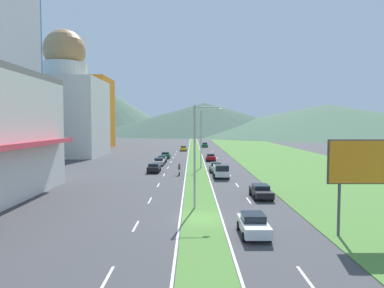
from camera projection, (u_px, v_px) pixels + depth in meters
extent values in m
plane|color=#424244|center=(200.00, 219.00, 28.72)|extent=(600.00, 600.00, 0.00)
cube|color=#518438|center=(194.00, 155.00, 88.62)|extent=(3.20, 240.00, 0.06)
cube|color=#518438|center=(274.00, 155.00, 88.68)|extent=(24.00, 240.00, 0.06)
cube|color=silver|center=(106.00, 278.00, 17.70)|extent=(0.16, 2.80, 0.01)
cube|color=silver|center=(135.00, 226.00, 26.67)|extent=(0.16, 2.80, 0.01)
cube|color=silver|center=(149.00, 200.00, 35.63)|extent=(0.16, 2.80, 0.01)
cube|color=silver|center=(157.00, 185.00, 44.59)|extent=(0.16, 2.80, 0.01)
cube|color=silver|center=(163.00, 175.00, 53.55)|extent=(0.16, 2.80, 0.01)
cube|color=silver|center=(167.00, 168.00, 62.52)|extent=(0.16, 2.80, 0.01)
cube|color=silver|center=(170.00, 162.00, 71.48)|extent=(0.16, 2.80, 0.01)
cube|color=silver|center=(172.00, 158.00, 80.44)|extent=(0.16, 2.80, 0.01)
cube|color=silver|center=(174.00, 154.00, 89.41)|extent=(0.16, 2.80, 0.01)
cube|color=silver|center=(176.00, 152.00, 98.37)|extent=(0.16, 2.80, 0.01)
cube|color=silver|center=(305.00, 278.00, 17.73)|extent=(0.16, 2.80, 0.01)
cube|color=silver|center=(266.00, 226.00, 26.70)|extent=(0.16, 2.80, 0.01)
cube|color=silver|center=(247.00, 200.00, 35.66)|extent=(0.16, 2.80, 0.01)
cube|color=silver|center=(236.00, 185.00, 44.62)|extent=(0.16, 2.80, 0.01)
cube|color=silver|center=(229.00, 175.00, 53.59)|extent=(0.16, 2.80, 0.01)
cube|color=silver|center=(223.00, 168.00, 62.55)|extent=(0.16, 2.80, 0.01)
cube|color=silver|center=(219.00, 162.00, 71.51)|extent=(0.16, 2.80, 0.01)
cube|color=silver|center=(216.00, 158.00, 80.47)|extent=(0.16, 2.80, 0.01)
cube|color=silver|center=(213.00, 154.00, 89.44)|extent=(0.16, 2.80, 0.01)
cube|color=silver|center=(211.00, 152.00, 98.40)|extent=(0.16, 2.80, 0.01)
cube|color=silver|center=(187.00, 155.00, 88.62)|extent=(0.16, 240.00, 0.01)
cube|color=silver|center=(201.00, 155.00, 88.63)|extent=(0.16, 240.00, 0.01)
cube|color=#D83847|center=(0.00, 147.00, 30.49)|extent=(2.82, 28.29, 0.64)
cube|color=silver|center=(65.00, 118.00, 84.57)|extent=(17.52, 17.52, 18.70)
cylinder|color=beige|center=(64.00, 71.00, 83.91)|extent=(10.46, 10.46, 3.99)
sphere|color=#B27F4C|center=(63.00, 51.00, 83.62)|extent=(9.97, 9.97, 9.97)
cube|color=orange|center=(83.00, 113.00, 114.87)|extent=(16.72, 16.72, 23.15)
cone|color=#516B56|center=(100.00, 110.00, 313.70)|extent=(138.08, 138.08, 41.86)
cone|color=#3D5647|center=(203.00, 118.00, 267.27)|extent=(172.01, 172.01, 24.25)
cone|color=#47664C|center=(326.00, 120.00, 248.28)|extent=(229.08, 229.08, 21.91)
cylinder|color=#99999E|center=(194.00, 157.00, 31.95)|extent=(0.18, 0.18, 9.61)
cylinder|color=#99999E|center=(206.00, 107.00, 31.73)|extent=(2.33, 0.19, 0.10)
ellipsoid|color=silver|center=(219.00, 109.00, 31.79)|extent=(0.56, 0.28, 0.20)
cylinder|color=#99999E|center=(200.00, 140.00, 61.40)|extent=(0.18, 0.18, 10.25)
cylinder|color=#99999E|center=(192.00, 111.00, 60.99)|extent=(2.72, 0.34, 0.10)
ellipsoid|color=silver|center=(185.00, 113.00, 60.88)|extent=(0.56, 0.28, 0.20)
cylinder|color=#4C4C51|center=(338.00, 210.00, 24.16)|extent=(0.20, 0.20, 3.81)
cube|color=orange|center=(366.00, 162.00, 23.87)|extent=(5.19, 0.16, 2.92)
cube|color=#4C4C51|center=(365.00, 162.00, 23.99)|extent=(5.39, 0.08, 3.12)
cube|color=slate|center=(215.00, 168.00, 57.10)|extent=(1.89, 4.42, 0.69)
cube|color=black|center=(215.00, 164.00, 57.24)|extent=(1.62, 1.94, 0.53)
cylinder|color=black|center=(221.00, 171.00, 55.75)|extent=(0.22, 0.64, 0.64)
cylinder|color=black|center=(210.00, 171.00, 55.75)|extent=(0.22, 0.64, 0.64)
cylinder|color=black|center=(220.00, 169.00, 58.49)|extent=(0.22, 0.64, 0.64)
cylinder|color=black|center=(209.00, 169.00, 58.48)|extent=(0.22, 0.64, 0.64)
cube|color=slate|center=(161.00, 159.00, 70.93)|extent=(1.70, 4.17, 0.65)
cube|color=black|center=(161.00, 157.00, 70.73)|extent=(1.47, 1.84, 0.40)
cylinder|color=black|center=(158.00, 160.00, 72.24)|extent=(0.22, 0.64, 0.64)
cylinder|color=black|center=(165.00, 160.00, 72.24)|extent=(0.22, 0.64, 0.64)
cylinder|color=black|center=(156.00, 162.00, 69.66)|extent=(0.22, 0.64, 0.64)
cylinder|color=black|center=(164.00, 162.00, 69.66)|extent=(0.22, 0.64, 0.64)
cube|color=#0C5128|center=(165.00, 155.00, 79.48)|extent=(1.86, 4.56, 0.72)
cube|color=black|center=(165.00, 153.00, 79.27)|extent=(1.60, 2.01, 0.41)
cylinder|color=black|center=(161.00, 156.00, 80.91)|extent=(0.22, 0.64, 0.64)
cylinder|color=black|center=(169.00, 156.00, 80.92)|extent=(0.22, 0.64, 0.64)
cylinder|color=black|center=(160.00, 157.00, 78.09)|extent=(0.22, 0.64, 0.64)
cylinder|color=black|center=(168.00, 157.00, 78.10)|extent=(0.22, 0.64, 0.64)
cube|color=black|center=(260.00, 192.00, 36.98)|extent=(1.85, 4.62, 0.62)
cube|color=black|center=(260.00, 187.00, 37.13)|extent=(1.59, 2.03, 0.44)
cylinder|color=black|center=(271.00, 198.00, 35.57)|extent=(0.22, 0.64, 0.64)
cylinder|color=black|center=(254.00, 198.00, 35.57)|extent=(0.22, 0.64, 0.64)
cylinder|color=black|center=(265.00, 192.00, 38.43)|extent=(0.22, 0.64, 0.64)
cylinder|color=black|center=(249.00, 192.00, 38.42)|extent=(0.22, 0.64, 0.64)
cube|color=black|center=(153.00, 168.00, 56.55)|extent=(1.88, 4.43, 0.73)
cube|color=black|center=(153.00, 165.00, 56.34)|extent=(1.61, 1.95, 0.42)
cylinder|color=black|center=(149.00, 169.00, 57.94)|extent=(0.22, 0.64, 0.64)
cylinder|color=black|center=(159.00, 169.00, 57.94)|extent=(0.22, 0.64, 0.64)
cylinder|color=black|center=(146.00, 171.00, 55.19)|extent=(0.22, 0.64, 0.64)
cylinder|color=black|center=(158.00, 171.00, 55.20)|extent=(0.22, 0.64, 0.64)
cube|color=silver|center=(252.00, 226.00, 24.46)|extent=(1.81, 4.22, 0.72)
cube|color=black|center=(252.00, 217.00, 24.59)|extent=(1.55, 1.86, 0.49)
cylinder|color=black|center=(269.00, 237.00, 23.17)|extent=(0.22, 0.64, 0.64)
cylinder|color=black|center=(243.00, 237.00, 23.17)|extent=(0.22, 0.64, 0.64)
cylinder|color=black|center=(261.00, 225.00, 25.79)|extent=(0.22, 0.64, 0.64)
cylinder|color=black|center=(238.00, 225.00, 25.78)|extent=(0.22, 0.64, 0.64)
cube|color=maroon|center=(210.00, 158.00, 74.01)|extent=(1.88, 4.45, 0.73)
cube|color=black|center=(210.00, 155.00, 74.16)|extent=(1.62, 1.96, 0.42)
cylinder|color=black|center=(214.00, 160.00, 72.66)|extent=(0.22, 0.64, 0.64)
cylinder|color=black|center=(206.00, 160.00, 72.65)|extent=(0.22, 0.64, 0.64)
cylinder|color=black|center=(213.00, 159.00, 75.41)|extent=(0.22, 0.64, 0.64)
cylinder|color=black|center=(205.00, 159.00, 75.41)|extent=(0.22, 0.64, 0.64)
cube|color=#0C5128|center=(204.00, 145.00, 117.51)|extent=(1.79, 4.39, 0.72)
cube|color=black|center=(204.00, 143.00, 117.65)|extent=(1.54, 1.93, 0.50)
cylinder|color=black|center=(206.00, 146.00, 116.17)|extent=(0.22, 0.64, 0.64)
cylinder|color=black|center=(201.00, 146.00, 116.17)|extent=(0.22, 0.64, 0.64)
cylinder|color=black|center=(206.00, 146.00, 118.89)|extent=(0.22, 0.64, 0.64)
cylinder|color=black|center=(201.00, 146.00, 118.89)|extent=(0.22, 0.64, 0.64)
cube|color=#B2B2B7|center=(158.00, 162.00, 66.06)|extent=(1.84, 4.56, 0.60)
cube|color=black|center=(158.00, 159.00, 65.84)|extent=(1.58, 2.01, 0.51)
cylinder|color=black|center=(154.00, 163.00, 67.48)|extent=(0.22, 0.64, 0.64)
cylinder|color=black|center=(163.00, 163.00, 67.49)|extent=(0.22, 0.64, 0.64)
cylinder|color=black|center=(153.00, 164.00, 64.66)|extent=(0.22, 0.64, 0.64)
cylinder|color=black|center=(162.00, 164.00, 64.67)|extent=(0.22, 0.64, 0.64)
cube|color=yellow|center=(182.00, 149.00, 101.33)|extent=(1.82, 4.12, 0.70)
cube|color=black|center=(182.00, 147.00, 101.13)|extent=(1.56, 1.81, 0.41)
cylinder|color=black|center=(180.00, 149.00, 102.62)|extent=(0.22, 0.64, 0.64)
cylinder|color=black|center=(185.00, 149.00, 102.63)|extent=(0.22, 0.64, 0.64)
cylinder|color=black|center=(179.00, 150.00, 100.07)|extent=(0.22, 0.64, 0.64)
cylinder|color=black|center=(185.00, 150.00, 100.08)|extent=(0.22, 0.64, 0.64)
cube|color=silver|center=(220.00, 172.00, 51.08)|extent=(2.00, 5.40, 0.80)
cube|color=black|center=(221.00, 168.00, 49.44)|extent=(1.84, 2.00, 0.80)
cube|color=silver|center=(225.00, 167.00, 52.14)|extent=(0.10, 3.20, 0.44)
cube|color=silver|center=(213.00, 167.00, 52.14)|extent=(0.10, 3.20, 0.44)
cube|color=silver|center=(218.00, 166.00, 53.69)|extent=(1.84, 0.10, 0.44)
cylinder|color=black|center=(227.00, 176.00, 49.49)|extent=(0.26, 0.80, 0.80)
cylinder|color=black|center=(214.00, 176.00, 49.48)|extent=(0.26, 0.80, 0.80)
cylinder|color=black|center=(225.00, 173.00, 52.72)|extent=(0.26, 0.80, 0.80)
cylinder|color=black|center=(213.00, 173.00, 52.72)|extent=(0.26, 0.80, 0.80)
cylinder|color=black|center=(178.00, 173.00, 53.96)|extent=(0.10, 0.60, 0.60)
cylinder|color=black|center=(178.00, 174.00, 52.56)|extent=(0.12, 0.60, 0.60)
cube|color=#B2B2B7|center=(178.00, 172.00, 53.25)|extent=(0.20, 1.12, 0.25)
ellipsoid|color=#B2B2B7|center=(178.00, 170.00, 53.43)|extent=(0.24, 0.44, 0.24)
cube|color=#4C4C51|center=(178.00, 167.00, 53.11)|extent=(0.36, 0.28, 0.70)
sphere|color=red|center=(178.00, 164.00, 53.13)|extent=(0.26, 0.26, 0.26)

